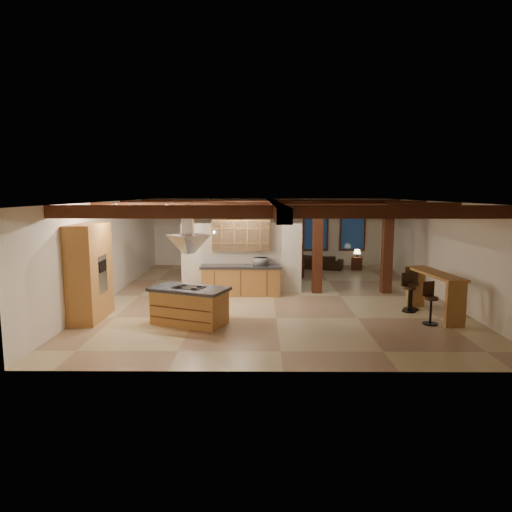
{
  "coord_description": "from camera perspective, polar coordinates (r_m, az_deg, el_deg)",
  "views": [
    {
      "loc": [
        -0.43,
        -13.77,
        3.18
      ],
      "look_at": [
        -0.54,
        0.5,
        1.18
      ],
      "focal_mm": 32.0,
      "sensor_mm": 36.0,
      "label": 1
    }
  ],
  "objects": [
    {
      "name": "dining_table",
      "position": [
        16.41,
        2.13,
        -2.05
      ],
      "size": [
        2.06,
        1.63,
        0.64
      ],
      "primitive_type": "imported",
      "rotation": [
        0.0,
        0.0,
        0.39
      ],
      "color": "#401F10",
      "rests_on": "ground"
    },
    {
      "name": "microwave",
      "position": [
        14.04,
        0.57,
        -0.69
      ],
      "size": [
        0.49,
        0.39,
        0.24
      ],
      "primitive_type": "imported",
      "rotation": [
        0.0,
        0.0,
        3.39
      ],
      "color": "silver",
      "rests_on": "back_counter"
    },
    {
      "name": "partition_wall",
      "position": [
        14.43,
        -1.83,
        -0.29
      ],
      "size": [
        3.8,
        0.18,
        2.2
      ],
      "primitive_type": "cube",
      "color": "silver",
      "rests_on": "ground"
    },
    {
      "name": "back_counter",
      "position": [
        14.15,
        -1.88,
        -3.02
      ],
      "size": [
        2.5,
        0.66,
        0.94
      ],
      "color": "#AA6A37",
      "rests_on": "ground"
    },
    {
      "name": "timber_posts",
      "position": [
        14.64,
        11.99,
        2.27
      ],
      "size": [
        2.5,
        0.3,
        2.9
      ],
      "color": "#3D1B0F",
      "rests_on": "ground"
    },
    {
      "name": "pantry_cabinet",
      "position": [
        12.11,
        -20.05,
        -1.9
      ],
      "size": [
        0.67,
        1.6,
        2.4
      ],
      "color": "#AA6A37",
      "rests_on": "ground"
    },
    {
      "name": "recessed_cans",
      "position": [
        12.03,
        -9.7,
        6.41
      ],
      "size": [
        3.16,
        2.46,
        0.03
      ],
      "color": "silver",
      "rests_on": "room_walls"
    },
    {
      "name": "bar_stool_a",
      "position": [
        11.84,
        20.95,
        -5.5
      ],
      "size": [
        0.36,
        0.38,
        1.03
      ],
      "color": "black",
      "rests_on": "ground"
    },
    {
      "name": "bar_stool_b",
      "position": [
        12.88,
        18.54,
        -4.31
      ],
      "size": [
        0.39,
        0.4,
        1.04
      ],
      "color": "black",
      "rests_on": "ground"
    },
    {
      "name": "framed_art",
      "position": [
        19.79,
        -2.67,
        3.69
      ],
      "size": [
        0.65,
        0.05,
        0.85
      ],
      "color": "#3D1B0F",
      "rests_on": "room_walls"
    },
    {
      "name": "kitchen_island",
      "position": [
        11.23,
        -8.32,
        -6.11
      ],
      "size": [
        2.07,
        1.6,
        0.91
      ],
      "color": "#AA6A37",
      "rests_on": "ground"
    },
    {
      "name": "bar_counter",
      "position": [
        12.57,
        21.42,
        -3.59
      ],
      "size": [
        0.85,
        2.24,
        1.15
      ],
      "color": "#AA6A37",
      "rests_on": "ground"
    },
    {
      "name": "side_table",
      "position": [
        19.32,
        12.49,
        -0.9
      ],
      "size": [
        0.52,
        0.52,
        0.52
      ],
      "primitive_type": "cube",
      "rotation": [
        0.0,
        0.0,
        -0.31
      ],
      "color": "#3D1B0F",
      "rests_on": "ground"
    },
    {
      "name": "table_lamp",
      "position": [
        19.25,
        12.53,
        0.53
      ],
      "size": [
        0.27,
        0.27,
        0.32
      ],
      "color": "black",
      "rests_on": "side_table"
    },
    {
      "name": "room_walls",
      "position": [
        13.85,
        2.22,
        2.19
      ],
      "size": [
        12.0,
        12.0,
        12.0
      ],
      "color": "silver",
      "rests_on": "ground"
    },
    {
      "name": "back_windows",
      "position": [
        20.04,
        9.73,
        3.07
      ],
      "size": [
        2.7,
        0.07,
        1.7
      ],
      "color": "#3D1B0F",
      "rests_on": "room_walls"
    },
    {
      "name": "ceiling_beams",
      "position": [
        13.79,
        2.24,
        6.25
      ],
      "size": [
        10.0,
        12.0,
        0.28
      ],
      "color": "#3D1B0F",
      "rests_on": "room_walls"
    },
    {
      "name": "bar_stool_c",
      "position": [
        13.12,
        18.88,
        -3.86
      ],
      "size": [
        0.4,
        0.42,
        1.14
      ],
      "color": "black",
      "rests_on": "ground"
    },
    {
      "name": "dining_chairs",
      "position": [
        16.36,
        2.14,
        -0.84
      ],
      "size": [
        2.43,
        2.43,
        1.32
      ],
      "color": "#3D1B0F",
      "rests_on": "ground"
    },
    {
      "name": "ground",
      "position": [
        14.14,
        2.18,
        -5.01
      ],
      "size": [
        12.0,
        12.0,
        0.0
      ],
      "primitive_type": "plane",
      "color": "#CAB786",
      "rests_on": "ground"
    },
    {
      "name": "range_hood",
      "position": [
        10.98,
        -8.46,
        0.61
      ],
      "size": [
        1.1,
        1.1,
        1.4
      ],
      "color": "silver",
      "rests_on": "room_walls"
    },
    {
      "name": "upper_display_cabinet",
      "position": [
        14.16,
        -1.87,
        2.6
      ],
      "size": [
        1.8,
        0.36,
        0.95
      ],
      "color": "#AA6A37",
      "rests_on": "partition_wall"
    },
    {
      "name": "sofa",
      "position": [
        19.27,
        7.86,
        -0.72
      ],
      "size": [
        2.09,
        1.34,
        0.57
      ],
      "primitive_type": "imported",
      "rotation": [
        0.0,
        0.0,
        2.82
      ],
      "color": "black",
      "rests_on": "ground"
    }
  ]
}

